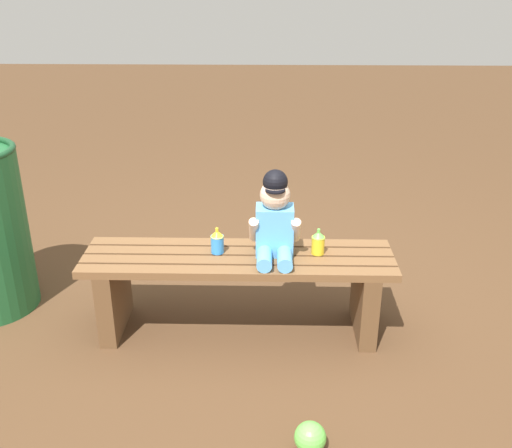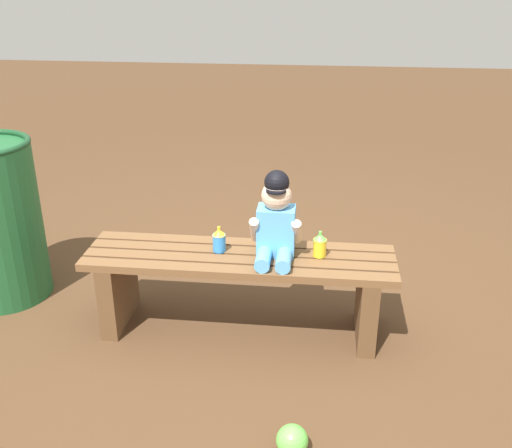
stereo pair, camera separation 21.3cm
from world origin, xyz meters
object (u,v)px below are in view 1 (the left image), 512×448
object	(u,v)px
park_bench	(239,280)
child_figure	(275,219)
sippy_cup_right	(318,242)
toy_ball	(310,437)
sippy_cup_left	(217,241)

from	to	relation	value
park_bench	child_figure	world-z (taller)	child_figure
sippy_cup_right	toy_ball	world-z (taller)	sippy_cup_right
sippy_cup_left	child_figure	bearing A→B (deg)	-3.63
sippy_cup_right	toy_ball	xyz separation A→B (m)	(-0.07, -0.80, -0.40)
sippy_cup_right	park_bench	bearing A→B (deg)	-175.94
toy_ball	park_bench	bearing A→B (deg)	110.83
sippy_cup_right	child_figure	bearing A→B (deg)	-175.24
child_figure	sippy_cup_left	distance (m)	0.29
child_figure	sippy_cup_left	size ratio (longest dim) A/B	3.26
park_bench	sippy_cup_right	world-z (taller)	sippy_cup_right
park_bench	sippy_cup_left	distance (m)	0.21
toy_ball	child_figure	bearing A→B (deg)	99.35
child_figure	sippy_cup_right	world-z (taller)	child_figure
park_bench	child_figure	xyz separation A→B (m)	(0.17, 0.01, 0.31)
child_figure	sippy_cup_right	size ratio (longest dim) A/B	3.26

